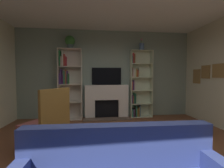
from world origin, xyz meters
The scene contains 9 objects.
ground_plane centered at (0.00, 0.00, 0.00)m, with size 6.82×6.82×0.00m, color brown.
wall_back_accent centered at (0.00, 2.69, 1.43)m, with size 5.80×0.06×2.87m, color gray.
fireplace centered at (0.00, 2.55, 0.56)m, with size 1.51×0.50×1.07m.
tv centered at (0.00, 2.63, 1.36)m, with size 0.97×0.06×0.57m, color black.
bookshelf_left centered at (-1.24, 2.54, 1.15)m, with size 0.72×0.34×2.22m.
bookshelf_right centered at (1.07, 2.56, 1.03)m, with size 0.72×0.28×2.22m.
potted_plant centered at (-1.15, 2.51, 2.45)m, with size 0.30×0.30×0.41m.
vase_with_flowers centered at (1.15, 2.51, 2.34)m, with size 0.16×0.16×0.38m.
armchair centered at (-1.25, 0.46, 0.55)m, with size 0.90×0.91×1.14m.
Camera 1 is at (-0.40, -2.41, 1.35)m, focal length 24.42 mm.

